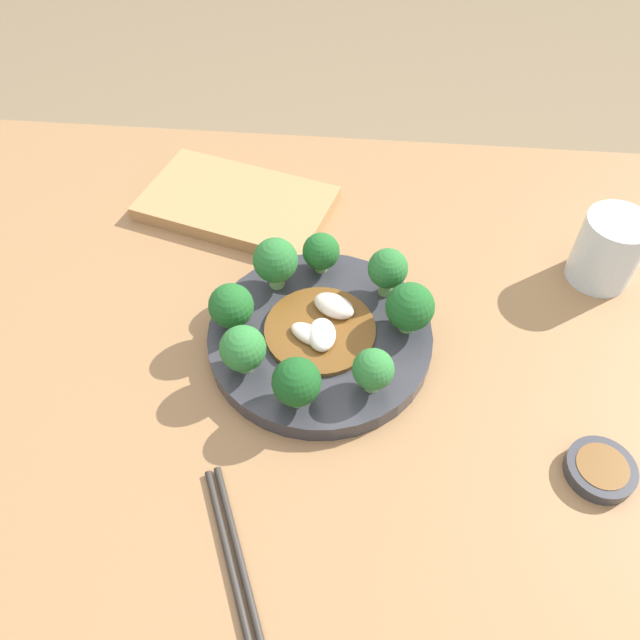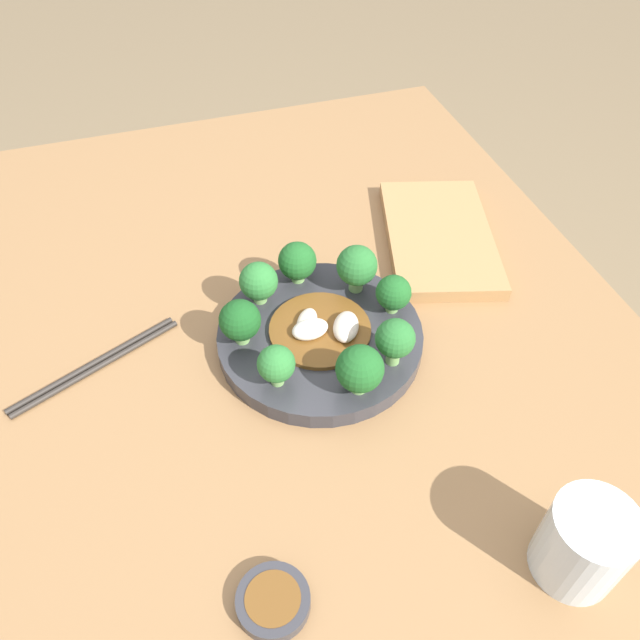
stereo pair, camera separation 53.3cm
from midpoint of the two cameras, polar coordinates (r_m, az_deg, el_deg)
ground_plane at (r=1.36m, az=7.75°, el=-26.77°), size 8.00×8.00×0.00m
table at (r=1.03m, az=9.85°, el=-20.91°), size 1.09×0.87×0.72m
plate at (r=0.69m, az=17.36°, el=-11.66°), size 0.25×0.25×0.02m
broccoli_north at (r=0.63m, az=10.17°, el=-11.00°), size 0.05×0.05×0.06m
broccoli_south at (r=0.71m, az=24.50°, el=-6.87°), size 0.04×0.04×0.05m
broccoli_east at (r=0.70m, az=14.27°, el=-3.47°), size 0.05×0.05×0.06m
broccoli_west at (r=0.63m, az=23.95°, el=-15.87°), size 0.05×0.05×0.06m
broccoli_southeast at (r=0.71m, az=20.60°, el=-4.07°), size 0.05×0.05×0.07m
broccoli_northwest at (r=0.61m, az=15.33°, el=-16.04°), size 0.04×0.04×0.05m
broccoli_northeast at (r=0.67m, az=10.89°, el=-6.06°), size 0.05×0.05×0.06m
broccoli_southwest at (r=0.66m, az=26.42°, el=-12.26°), size 0.05×0.05×0.06m
stirfry_center at (r=0.68m, az=17.93°, el=-10.93°), size 0.13×0.13×0.02m
drinking_glass at (r=0.69m, az=45.48°, el=-27.41°), size 0.08×0.08×0.09m
chopsticks at (r=0.66m, az=-6.25°, el=-15.23°), size 0.11×0.21×0.01m
sauce_dish at (r=0.59m, az=20.34°, el=-38.77°), size 0.07×0.07×0.02m
cutting_board at (r=0.87m, az=25.62°, el=0.22°), size 0.28×0.21×0.02m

